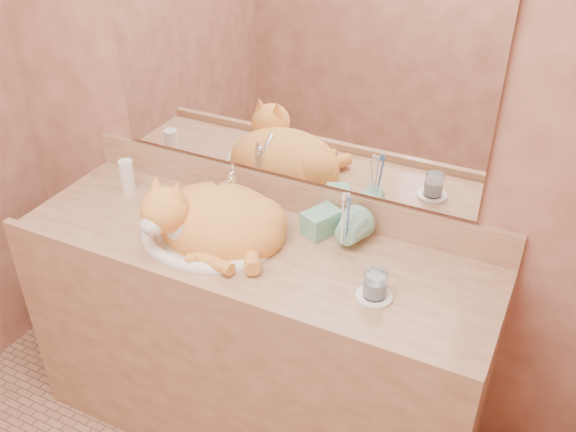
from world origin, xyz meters
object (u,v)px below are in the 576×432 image
at_px(cat, 213,218).
at_px(toothbrush_cup, 344,238).
at_px(water_glass, 375,284).
at_px(sink_basin, 206,221).
at_px(soap_dispenser, 308,216).
at_px(vanity_counter, 255,343).

distance_m(cat, toothbrush_cup, 0.43).
bearing_deg(water_glass, sink_basin, 176.11).
relative_size(soap_dispenser, toothbrush_cup, 1.54).
bearing_deg(vanity_counter, sink_basin, -172.55).
xyz_separation_m(soap_dispenser, toothbrush_cup, (0.13, -0.01, -0.04)).
xyz_separation_m(cat, water_glass, (0.58, -0.05, -0.03)).
relative_size(toothbrush_cup, water_glass, 1.48).
xyz_separation_m(sink_basin, soap_dispenser, (0.30, 0.14, 0.02)).
bearing_deg(water_glass, toothbrush_cup, 134.08).
distance_m(vanity_counter, water_glass, 0.65).
distance_m(sink_basin, water_glass, 0.60).
distance_m(vanity_counter, cat, 0.52).
bearing_deg(toothbrush_cup, water_glass, -45.92).
xyz_separation_m(sink_basin, water_glass, (0.60, -0.04, -0.02)).
bearing_deg(vanity_counter, water_glass, -7.78).
bearing_deg(toothbrush_cup, vanity_counter, -158.75).
xyz_separation_m(vanity_counter, water_glass, (0.44, -0.06, 0.48)).
distance_m(toothbrush_cup, water_glass, 0.24).
bearing_deg(cat, water_glass, -7.66).
distance_m(sink_basin, cat, 0.02).
distance_m(vanity_counter, soap_dispenser, 0.55).
bearing_deg(sink_basin, vanity_counter, 20.46).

